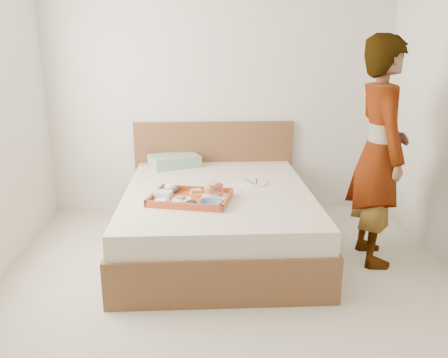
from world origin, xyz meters
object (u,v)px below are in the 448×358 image
(dinner_plate, at_px, (253,183))
(person, at_px, (379,153))
(bed, at_px, (218,218))
(tray, at_px, (190,197))

(dinner_plate, height_order, person, person)
(bed, relative_size, person, 1.11)
(tray, height_order, dinner_plate, tray)
(dinner_plate, bearing_deg, person, -25.01)
(bed, distance_m, tray, 0.47)
(dinner_plate, relative_size, person, 0.14)
(bed, height_order, dinner_plate, dinner_plate)
(bed, height_order, tray, tray)
(tray, distance_m, dinner_plate, 0.71)
(bed, height_order, person, person)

